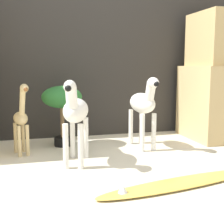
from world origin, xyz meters
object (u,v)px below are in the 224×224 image
Objects in this scene: giraffe_figurine at (21,118)px; zebra_left at (75,112)px; potted_palm_front at (62,100)px; surfboard at (179,183)px; zebra_right at (143,104)px.

zebra_left is at bearing -41.47° from giraffe_figurine.
zebra_left reaches higher than potted_palm_front.
zebra_left reaches higher than surfboard.
giraffe_figurine is at bearing 135.20° from surfboard.
giraffe_figurine is 0.51× the size of surfboard.
potted_palm_front is at bearing 32.24° from giraffe_figurine.
surfboard is at bearing -44.80° from giraffe_figurine.
zebra_left is at bearing -86.01° from potted_palm_front.
surfboard is at bearing -96.06° from zebra_right.
giraffe_figurine is (-1.11, 0.04, -0.08)m from zebra_right.
surfboard is (0.63, -1.24, -0.44)m from potted_palm_front.
surfboard is (1.01, -1.00, -0.32)m from giraffe_figurine.
zebra_right is 0.79m from potted_palm_front.
zebra_right reaches higher than giraffe_figurine.
potted_palm_front is (-0.74, 0.28, 0.03)m from zebra_right.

